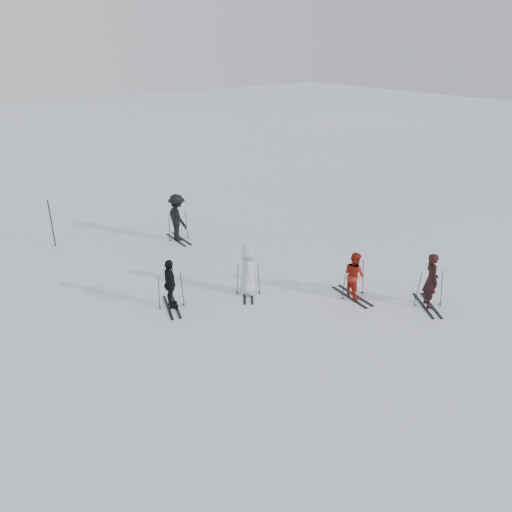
{
  "coord_description": "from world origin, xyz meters",
  "views": [
    {
      "loc": [
        -9.73,
        -11.24,
        7.9
      ],
      "look_at": [
        0.0,
        1.0,
        1.0
      ],
      "focal_mm": 35.0,
      "sensor_mm": 36.0,
      "label": 1
    }
  ],
  "objects_px": {
    "skier_uphill_left": "(170,285)",
    "skier_near_dark": "(431,281)",
    "piste_marker": "(52,223)",
    "skier_grey": "(248,271)",
    "skier_uphill_far": "(178,218)",
    "skier_red": "(354,276)"
  },
  "relations": [
    {
      "from": "skier_near_dark",
      "to": "skier_uphill_left",
      "type": "distance_m",
      "value": 8.16
    },
    {
      "from": "skier_uphill_left",
      "to": "skier_near_dark",
      "type": "bearing_deg",
      "value": -108.09
    },
    {
      "from": "skier_near_dark",
      "to": "skier_grey",
      "type": "height_order",
      "value": "skier_near_dark"
    },
    {
      "from": "skier_near_dark",
      "to": "skier_uphill_left",
      "type": "xyz_separation_m",
      "value": [
        -6.44,
        5.0,
        -0.08
      ]
    },
    {
      "from": "skier_red",
      "to": "piste_marker",
      "type": "bearing_deg",
      "value": 38.84
    },
    {
      "from": "skier_grey",
      "to": "skier_uphill_far",
      "type": "distance_m",
      "value": 5.71
    },
    {
      "from": "skier_near_dark",
      "to": "skier_red",
      "type": "xyz_separation_m",
      "value": [
        -1.41,
        1.9,
        -0.11
      ]
    },
    {
      "from": "skier_uphill_left",
      "to": "skier_grey",
      "type": "bearing_deg",
      "value": -87.67
    },
    {
      "from": "skier_red",
      "to": "piste_marker",
      "type": "xyz_separation_m",
      "value": [
        -6.25,
        10.54,
        0.2
      ]
    },
    {
      "from": "skier_near_dark",
      "to": "skier_uphill_far",
      "type": "xyz_separation_m",
      "value": [
        -3.31,
        9.89,
        0.09
      ]
    },
    {
      "from": "piste_marker",
      "to": "skier_red",
      "type": "bearing_deg",
      "value": -59.35
    },
    {
      "from": "skier_near_dark",
      "to": "skier_uphill_far",
      "type": "distance_m",
      "value": 10.44
    },
    {
      "from": "skier_near_dark",
      "to": "skier_uphill_far",
      "type": "height_order",
      "value": "skier_uphill_far"
    },
    {
      "from": "skier_uphill_left",
      "to": "skier_uphill_far",
      "type": "height_order",
      "value": "skier_uphill_far"
    },
    {
      "from": "skier_grey",
      "to": "skier_uphill_left",
      "type": "xyz_separation_m",
      "value": [
        -2.47,
        0.78,
        -0.05
      ]
    },
    {
      "from": "skier_near_dark",
      "to": "skier_grey",
      "type": "xyz_separation_m",
      "value": [
        -3.97,
        4.23,
        -0.04
      ]
    },
    {
      "from": "skier_grey",
      "to": "skier_uphill_left",
      "type": "height_order",
      "value": "skier_grey"
    },
    {
      "from": "skier_red",
      "to": "piste_marker",
      "type": "relative_size",
      "value": 0.79
    },
    {
      "from": "piste_marker",
      "to": "skier_grey",
      "type": "bearing_deg",
      "value": -65.85
    },
    {
      "from": "skier_near_dark",
      "to": "skier_uphill_far",
      "type": "bearing_deg",
      "value": 52.69
    },
    {
      "from": "skier_red",
      "to": "piste_marker",
      "type": "height_order",
      "value": "piste_marker"
    },
    {
      "from": "skier_uphill_left",
      "to": "piste_marker",
      "type": "bearing_deg",
      "value": 28.99
    }
  ]
}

